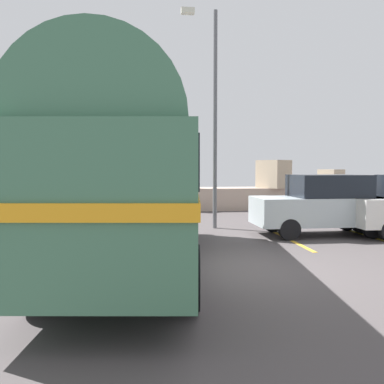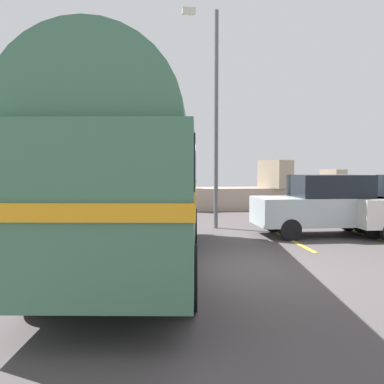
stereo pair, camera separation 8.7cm
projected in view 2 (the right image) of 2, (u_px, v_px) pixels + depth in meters
The scene contains 5 objects.
ground at pixel (225, 269), 8.32m from camera, with size 32.00×26.00×0.02m.
breakwater at pixel (177, 196), 19.95m from camera, with size 31.36×2.38×2.47m.
vintage_coach at pixel (137, 170), 8.40m from camera, with size 3.43×8.81×3.70m.
parked_car_nearest at pixel (324, 204), 12.42m from camera, with size 4.12×1.76×1.86m.
lamp_post at pixel (213, 109), 13.68m from camera, with size 1.23×0.27×7.36m.
Camera 2 is at (-1.54, -8.09, 2.09)m, focal length 37.92 mm.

